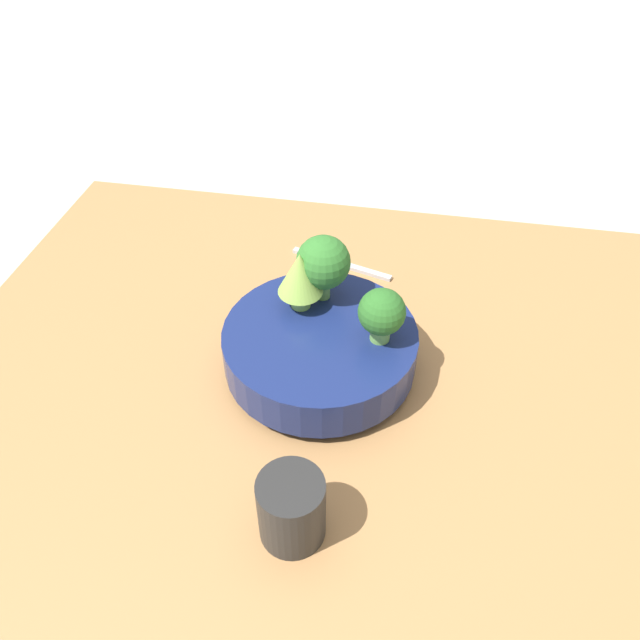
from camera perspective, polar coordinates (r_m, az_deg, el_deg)
ground_plane at (r=0.85m, az=1.48°, el=-7.01°), size 6.00×6.00×0.00m
table at (r=0.83m, az=1.50°, el=-6.12°), size 1.07×0.83×0.04m
bowl at (r=0.80m, az=-0.00°, el=-2.59°), size 0.25×0.25×0.07m
broccoli_floret_left at (r=0.74m, az=5.67°, el=0.62°), size 0.06×0.06×0.07m
broccoli_floret_front at (r=0.79m, az=0.29°, el=5.23°), size 0.07×0.07×0.09m
romanesco_piece_near at (r=0.78m, az=-1.84°, el=4.13°), size 0.06×0.06×0.08m
cup at (r=0.65m, az=-2.62°, el=-16.86°), size 0.07×0.07×0.08m
fork at (r=0.99m, az=1.94°, el=5.15°), size 0.17×0.06×0.01m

